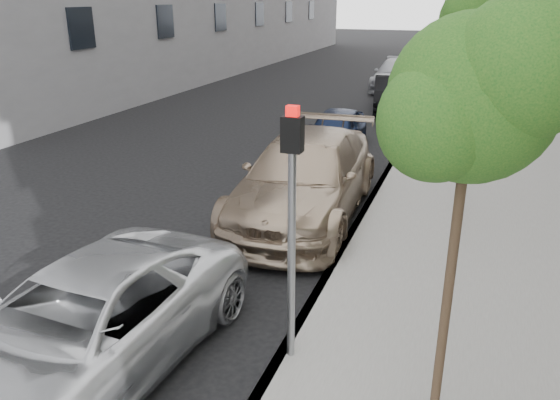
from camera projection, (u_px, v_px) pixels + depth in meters
The scene contains 11 objects.
sidewalk at pixel (500, 100), 25.55m from camera, with size 6.40×72.00×0.14m, color gray.
curb at pixel (431, 96), 26.54m from camera, with size 0.15×72.00×0.14m, color #9E9B93.
tree_near at pixel (475, 98), 4.76m from camera, with size 1.81×1.61×4.55m.
tree_mid at pixel (488, 2), 10.23m from camera, with size 1.79×1.59×5.27m.
tree_far at pixel (485, 25), 16.20m from camera, with size 1.60×1.40×4.48m.
signal_pole at pixel (292, 210), 6.57m from camera, with size 0.24×0.18×3.34m.
minivan at pixel (83, 326), 6.89m from camera, with size 2.38×5.16×1.43m, color silver.
suv at pixel (305, 177), 12.01m from camera, with size 2.49×6.11×1.77m, color tan.
sedan_blue at pixel (336, 130), 17.22m from camera, with size 1.54×3.82×1.30m, color #101B37.
sedan_black at pixel (393, 94), 23.08m from camera, with size 1.55×4.45×1.47m, color black.
sedan_rear at pixel (397, 75), 28.41m from camera, with size 2.15×5.29×1.53m, color #97989E.
Camera 1 is at (3.23, -3.56, 4.63)m, focal length 35.00 mm.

